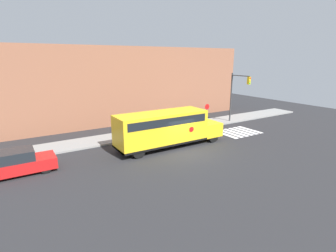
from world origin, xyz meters
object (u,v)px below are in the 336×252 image
school_bus (166,127)px  traffic_light (237,91)px  parked_car (17,163)px  stop_sign (207,112)px

school_bus → traffic_light: 11.75m
parked_car → traffic_light: size_ratio=0.78×
stop_sign → traffic_light: 4.19m
school_bus → parked_car: bearing=177.3°
stop_sign → school_bus: bearing=-153.4°
stop_sign → traffic_light: bearing=-15.4°
parked_car → traffic_light: 22.54m
stop_sign → traffic_light: traffic_light is taller
school_bus → stop_sign: 8.67m
school_bus → stop_sign: school_bus is taller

